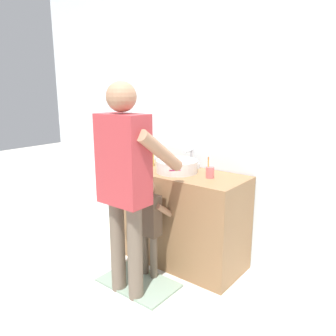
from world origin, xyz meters
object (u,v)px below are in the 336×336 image
object	(u,v)px
toothbrush_cup	(210,172)
child_toddler	(150,221)
soap_bottle	(151,159)
adult_parent	(125,173)

from	to	relation	value
toothbrush_cup	child_toddler	xyz separation A→B (m)	(-0.33, -0.40, -0.39)
toothbrush_cup	child_toddler	size ratio (longest dim) A/B	0.24
soap_bottle	child_toddler	size ratio (longest dim) A/B	0.19
toothbrush_cup	child_toddler	distance (m)	0.65
adult_parent	child_toddler	bearing A→B (deg)	93.16
toothbrush_cup	adult_parent	world-z (taller)	adult_parent
toothbrush_cup	soap_bottle	bearing A→B (deg)	177.60
child_toddler	adult_parent	distance (m)	0.55
adult_parent	soap_bottle	bearing A→B (deg)	117.19
toothbrush_cup	adult_parent	bearing A→B (deg)	-115.19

